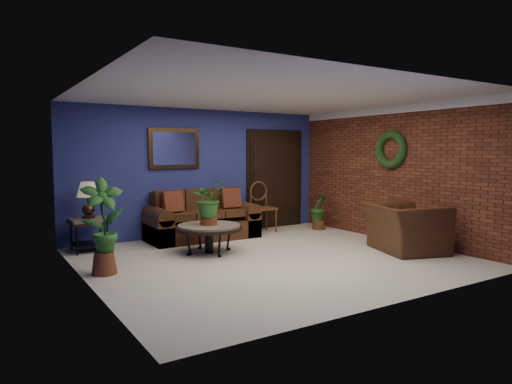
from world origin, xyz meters
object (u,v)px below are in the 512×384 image
coffee_table (209,228)px  end_table (89,226)px  table_lamp (88,196)px  sofa (201,223)px  side_chair (262,203)px  armchair (405,228)px

coffee_table → end_table: size_ratio=1.79×
table_lamp → sofa: bearing=0.8°
coffee_table → end_table: end_table is taller
table_lamp → end_table: bearing=135.0°
end_table → coffee_table: bearing=-35.8°
table_lamp → side_chair: 3.50m
table_lamp → armchair: 5.29m
armchair → coffee_table: bearing=78.1°
sofa → coffee_table: sofa is taller
end_table → side_chair: (3.48, 0.08, 0.17)m
coffee_table → table_lamp: size_ratio=1.85×
side_chair → table_lamp: bearing=-177.3°
coffee_table → armchair: armchair is taller
coffee_table → table_lamp: (-1.64, 1.18, 0.52)m
coffee_table → end_table: 2.02m
side_chair → coffee_table: bearing=-144.1°
side_chair → armchair: 3.06m
coffee_table → armchair: bearing=-30.2°
end_table → armchair: size_ratio=0.50×
side_chair → end_table: bearing=-177.3°
coffee_table → armchair: (2.81, -1.63, -0.01)m
armchair → end_table: bearing=76.0°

